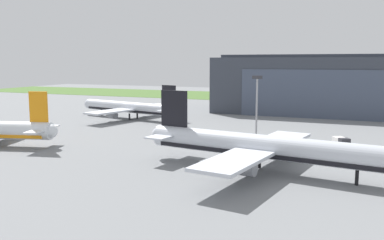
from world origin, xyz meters
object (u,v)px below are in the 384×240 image
(apron_light_mast, at_px, (257,102))
(pushback_tractor, at_px, (341,141))
(airliner_far_right, at_px, (130,108))
(airliner_near_right, at_px, (265,148))
(maintenance_hangar, at_px, (361,86))

(apron_light_mast, bearing_deg, pushback_tractor, 1.69)
(airliner_far_right, relative_size, pushback_tractor, 8.26)
(airliner_near_right, distance_m, pushback_tractor, 30.41)
(airliner_near_right, relative_size, airliner_far_right, 1.13)
(airliner_far_right, bearing_deg, airliner_near_right, -41.29)
(maintenance_hangar, bearing_deg, pushback_tractor, -92.34)
(airliner_far_right, distance_m, pushback_tractor, 72.02)
(airliner_near_right, bearing_deg, apron_light_mast, 107.04)
(airliner_near_right, height_order, apron_light_mast, apron_light_mast)
(maintenance_hangar, xyz_separation_m, apron_light_mast, (-22.01, -64.01, -0.95))
(airliner_far_right, relative_size, apron_light_mast, 2.67)
(airliner_near_right, xyz_separation_m, airliner_far_right, (-57.49, 50.49, -0.59))
(airliner_near_right, height_order, airliner_far_right, airliner_near_right)
(airliner_far_right, height_order, pushback_tractor, airliner_far_right)
(maintenance_hangar, xyz_separation_m, airliner_near_right, (-13.54, -91.64, -6.09))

